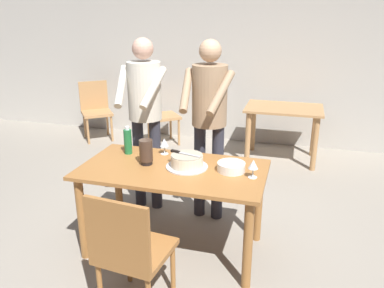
{
  "coord_description": "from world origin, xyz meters",
  "views": [
    {
      "loc": [
        0.93,
        -2.68,
        1.95
      ],
      "look_at": [
        0.11,
        0.19,
        0.9
      ],
      "focal_mm": 35.7,
      "sensor_mm": 36.0,
      "label": 1
    }
  ],
  "objects": [
    {
      "name": "wine_glass_far",
      "position": [
        -0.17,
        0.28,
        0.85
      ],
      "size": [
        0.08,
        0.08,
        0.14
      ],
      "color": "silver",
      "rests_on": "main_dining_table"
    },
    {
      "name": "chair_near_side",
      "position": [
        -0.03,
        -0.78,
        0.49
      ],
      "size": [
        0.48,
        0.48,
        0.9
      ],
      "color": "#9E6633",
      "rests_on": "ground_plane"
    },
    {
      "name": "plate_stack",
      "position": [
        0.46,
        0.07,
        0.79
      ],
      "size": [
        0.22,
        0.22,
        0.07
      ],
      "color": "white",
      "rests_on": "main_dining_table"
    },
    {
      "name": "background_table",
      "position": [
        0.75,
        2.39,
        0.58
      ],
      "size": [
        1.0,
        0.7,
        0.74
      ],
      "color": "tan",
      "rests_on": "ground_plane"
    },
    {
      "name": "background_chair_1",
      "position": [
        -1.09,
        2.54,
        0.49
      ],
      "size": [
        0.62,
        0.62,
        0.9
      ],
      "color": "tan",
      "rests_on": "ground_plane"
    },
    {
      "name": "background_chair_0",
      "position": [
        -2.15,
        2.54,
        0.49
      ],
      "size": [
        0.62,
        0.62,
        0.9
      ],
      "color": "tan",
      "rests_on": "ground_plane"
    },
    {
      "name": "wine_glass_near",
      "position": [
        0.64,
        -0.01,
        0.85
      ],
      "size": [
        0.08,
        0.08,
        0.14
      ],
      "color": "silver",
      "rests_on": "main_dining_table"
    },
    {
      "name": "cake_knife",
      "position": [
        0.04,
        0.06,
        0.87
      ],
      "size": [
        0.27,
        0.09,
        0.02
      ],
      "color": "silver",
      "rests_on": "cake_on_platter"
    },
    {
      "name": "water_bottle",
      "position": [
        -0.48,
        0.21,
        0.86
      ],
      "size": [
        0.07,
        0.07,
        0.25
      ],
      "color": "#1E6B38",
      "rests_on": "main_dining_table"
    },
    {
      "name": "person_cutting_cake",
      "position": [
        0.15,
        0.61,
        1.08
      ],
      "size": [
        0.47,
        0.56,
        1.72
      ],
      "color": "#2D2D38",
      "rests_on": "ground_plane"
    },
    {
      "name": "cake_on_platter",
      "position": [
        0.11,
        0.04,
        0.8
      ],
      "size": [
        0.34,
        0.34,
        0.11
      ],
      "color": "silver",
      "rests_on": "main_dining_table"
    },
    {
      "name": "person_standing_beside",
      "position": [
        -0.5,
        0.64,
        1.08
      ],
      "size": [
        0.47,
        0.56,
        1.72
      ],
      "color": "#2D2D38",
      "rests_on": "ground_plane"
    },
    {
      "name": "hurricane_lamp",
      "position": [
        -0.24,
        0.02,
        0.86
      ],
      "size": [
        0.11,
        0.11,
        0.21
      ],
      "color": "black",
      "rests_on": "main_dining_table"
    },
    {
      "name": "main_dining_table",
      "position": [
        0.0,
        0.0,
        0.63
      ],
      "size": [
        1.49,
        0.8,
        0.75
      ],
      "color": "#9E6633",
      "rests_on": "ground_plane"
    },
    {
      "name": "ground_plane",
      "position": [
        0.0,
        0.0,
        0.0
      ],
      "size": [
        14.0,
        14.0,
        0.0
      ],
      "primitive_type": "plane",
      "color": "gray"
    },
    {
      "name": "back_wall",
      "position": [
        0.0,
        3.09,
        1.35
      ],
      "size": [
        10.0,
        0.12,
        2.7
      ],
      "primitive_type": "cube",
      "color": "#BCB7AD",
      "rests_on": "ground_plane"
    }
  ]
}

